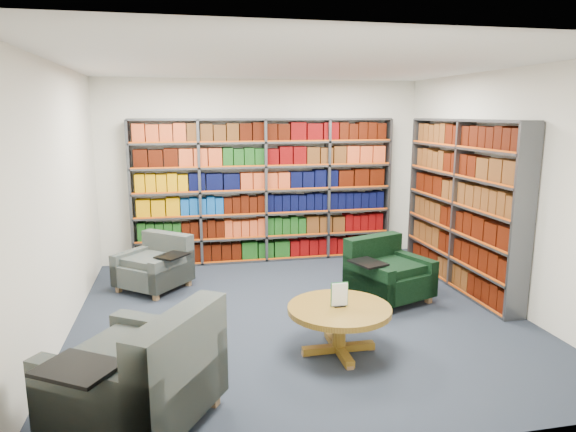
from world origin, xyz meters
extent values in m
cube|color=#1B1F2F|center=(0.00, 0.00, -0.01)|extent=(5.00, 5.00, 0.01)
cube|color=white|center=(0.00, 0.00, 2.80)|extent=(5.00, 5.00, 0.01)
cube|color=silver|center=(0.00, 2.50, 1.40)|extent=(5.00, 0.01, 2.80)
cube|color=silver|center=(0.00, -2.50, 1.40)|extent=(5.00, 0.01, 2.80)
cube|color=silver|center=(-2.50, 0.00, 1.40)|extent=(0.01, 5.00, 2.80)
cube|color=silver|center=(2.50, 0.00, 1.40)|extent=(0.01, 5.00, 2.80)
cube|color=#47494F|center=(0.00, 2.34, 1.10)|extent=(4.00, 0.28, 2.20)
cube|color=silver|center=(0.00, 2.47, 1.10)|extent=(4.00, 0.02, 2.20)
cube|color=#D84C0A|center=(0.00, 2.21, 1.10)|extent=(4.00, 0.01, 2.20)
cube|color=#AE3D19|center=(0.00, 2.34, 0.18)|extent=(3.88, 0.21, 0.29)
cube|color=#103C0F|center=(0.00, 2.34, 0.54)|extent=(3.88, 0.21, 0.29)
cube|color=#B17700|center=(0.00, 2.34, 0.91)|extent=(3.88, 0.21, 0.29)
cube|color=#B17700|center=(0.00, 2.34, 1.28)|extent=(3.88, 0.21, 0.29)
cube|color=#310A00|center=(0.00, 2.34, 1.64)|extent=(3.88, 0.21, 0.29)
cube|color=#AE3D19|center=(0.00, 2.34, 2.01)|extent=(3.88, 0.21, 0.29)
cube|color=#47494F|center=(2.34, 0.60, 1.10)|extent=(0.28, 2.50, 2.20)
cube|color=silver|center=(2.47, 0.60, 1.10)|extent=(0.02, 2.50, 2.20)
cube|color=#D84C0A|center=(2.21, 0.60, 1.10)|extent=(0.02, 2.50, 2.20)
cube|color=#310A00|center=(2.34, 0.60, 0.18)|extent=(0.21, 2.38, 0.29)
cube|color=#4C270D|center=(2.34, 0.60, 0.54)|extent=(0.21, 2.38, 0.29)
cube|color=#4C270D|center=(2.34, 0.60, 0.91)|extent=(0.21, 2.38, 0.29)
cube|color=#310A00|center=(2.34, 0.60, 1.28)|extent=(0.21, 2.38, 0.29)
cube|color=#4C270D|center=(2.34, 0.60, 1.64)|extent=(0.21, 2.38, 0.29)
cube|color=#4C270D|center=(2.34, 0.60, 2.01)|extent=(0.21, 2.38, 0.29)
cube|color=#071E30|center=(-1.67, 1.28, 0.22)|extent=(1.09, 1.09, 0.27)
cube|color=#071E30|center=(-1.48, 1.51, 0.39)|extent=(0.70, 0.63, 0.62)
cube|color=#071E30|center=(-1.92, 1.49, 0.29)|extent=(0.59, 0.67, 0.41)
cube|color=#071E30|center=(-1.42, 1.07, 0.29)|extent=(0.59, 0.67, 0.41)
cube|color=black|center=(-1.42, 1.01, 0.51)|extent=(0.47, 0.48, 0.02)
cube|color=brown|center=(-2.12, 1.24, 0.04)|extent=(0.08, 0.08, 0.09)
cube|color=brown|center=(-1.63, 0.83, 0.04)|extent=(0.08, 0.08, 0.09)
cube|color=brown|center=(-1.71, 1.73, 0.04)|extent=(0.08, 0.08, 0.09)
cube|color=brown|center=(-1.23, 1.32, 0.04)|extent=(0.08, 0.08, 0.09)
cube|color=black|center=(1.21, 0.26, 0.24)|extent=(1.06, 1.06, 0.29)
cube|color=black|center=(1.11, 0.56, 0.42)|extent=(0.84, 0.45, 0.66)
cube|color=black|center=(0.89, 0.14, 0.31)|extent=(0.40, 0.82, 0.44)
cube|color=black|center=(1.54, 0.38, 0.31)|extent=(0.40, 0.82, 0.44)
cube|color=black|center=(0.86, 0.08, 0.55)|extent=(0.43, 0.49, 0.02)
cube|color=brown|center=(1.01, -0.18, 0.05)|extent=(0.08, 0.08, 0.09)
cube|color=brown|center=(1.65, 0.05, 0.05)|extent=(0.08, 0.08, 0.09)
cube|color=brown|center=(0.78, 0.46, 0.05)|extent=(0.08, 0.08, 0.09)
cube|color=brown|center=(1.42, 0.69, 0.05)|extent=(0.08, 0.08, 0.09)
cube|color=#071E30|center=(-1.66, -1.80, 0.29)|extent=(1.40, 1.40, 0.36)
cube|color=#071E30|center=(-1.33, -2.01, 0.52)|extent=(0.74, 0.97, 0.81)
cube|color=#071E30|center=(-1.43, -1.44, 0.38)|extent=(0.94, 0.68, 0.54)
cube|color=#071E30|center=(-1.89, -2.16, 0.38)|extent=(0.94, 0.68, 0.54)
cube|color=black|center=(-1.97, -2.18, 0.67)|extent=(0.62, 0.59, 0.03)
cube|color=brown|center=(-1.79, -1.23, 0.06)|extent=(0.11, 0.11, 0.11)
cube|color=brown|center=(-1.09, -1.68, 0.06)|extent=(0.11, 0.11, 0.11)
cylinder|color=olive|center=(0.17, -1.00, 0.44)|extent=(1.00, 1.00, 0.06)
cylinder|color=olive|center=(0.17, -1.00, 0.22)|extent=(0.13, 0.13, 0.40)
cube|color=olive|center=(0.17, -1.00, 0.04)|extent=(0.72, 0.09, 0.07)
cube|color=olive|center=(0.17, -1.00, 0.04)|extent=(0.09, 0.72, 0.07)
cube|color=black|center=(0.17, -1.00, 0.48)|extent=(0.11, 0.06, 0.01)
cube|color=white|center=(0.17, -1.00, 0.59)|extent=(0.16, 0.01, 0.22)
cube|color=#145926|center=(0.17, -0.99, 0.59)|extent=(0.17, 0.00, 0.24)
camera|label=1|loc=(-1.27, -5.44, 2.29)|focal=32.00mm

